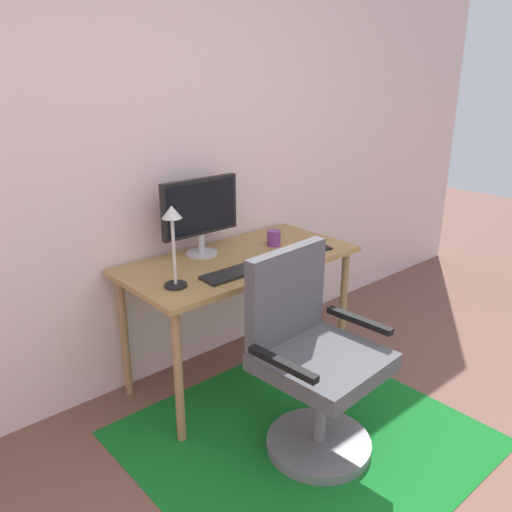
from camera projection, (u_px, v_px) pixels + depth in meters
The scene contains 10 objects.
wall_back at pixel (169, 152), 2.89m from camera, with size 6.00×0.10×2.60m, color beige.
area_rug at pixel (303, 437), 2.60m from camera, with size 1.55×1.46×0.01m, color #126720.
desk at pixel (240, 271), 2.93m from camera, with size 1.33×0.65×0.74m.
monitor at pixel (200, 210), 2.87m from camera, with size 0.48×0.18×0.43m.
keyboard at pixel (240, 271), 2.68m from camera, with size 0.43×0.13×0.02m, color black.
computer_mouse at pixel (289, 256), 2.88m from camera, with size 0.06×0.10×0.03m, color white.
coffee_cup at pixel (274, 238), 3.09m from camera, with size 0.08×0.08×0.09m, color #74357E.
cell_phone at pixel (321, 246), 3.07m from camera, with size 0.07×0.14×0.01m, color black.
desk_lamp at pixel (173, 233), 2.42m from camera, with size 0.11×0.11×0.40m.
office_chair at pixel (312, 367), 2.43m from camera, with size 0.62×0.55×0.97m.
Camera 1 is at (-1.56, -0.31, 1.73)m, focal length 36.64 mm.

